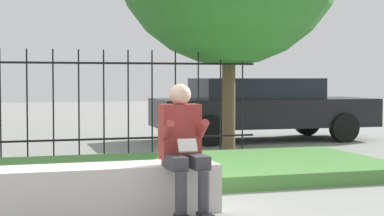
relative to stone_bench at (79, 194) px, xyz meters
name	(u,v)px	position (x,y,z in m)	size (l,w,h in m)	color
ground_plane	(112,214)	(0.32, 0.00, -0.21)	(60.00, 60.00, 0.00)	gray
stone_bench	(79,194)	(0.00, 0.00, 0.00)	(2.75, 0.57, 0.48)	beige
person_seated_reader	(183,144)	(0.96, -0.32, 0.49)	(0.42, 0.73, 1.28)	black
grass_berm	(83,174)	(0.32, 2.06, -0.12)	(8.36, 2.73, 0.18)	#4C893D
iron_fence	(66,104)	(0.32, 3.99, 0.71)	(6.36, 0.03, 1.79)	black
car_parked_right	(261,107)	(4.73, 6.47, 0.50)	(4.74, 2.07, 1.33)	black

